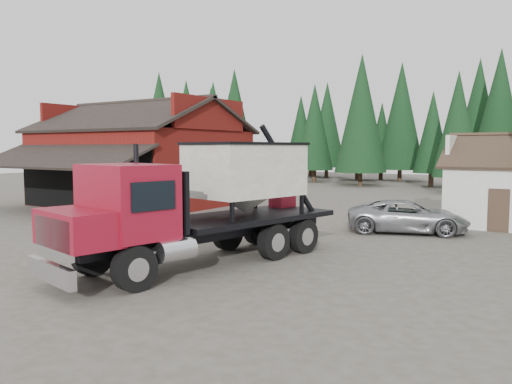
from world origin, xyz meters
The scene contains 8 objects.
ground centered at (0.00, 0.00, 0.00)m, with size 120.00×120.00×0.00m, color #4C463B.
red_barn centered at (-11.00, 9.90, 2.69)m, with size 12.80×13.63×7.18m.
conifer_backdrop centered at (0.00, 42.00, 0.00)m, with size 76.00×16.00×16.00m, color black, non-canonical shape.
near_pine_a centered at (-22.00, 28.00, 6.39)m, with size 4.40×4.40×11.40m.
near_pine_b centered at (6.00, 30.00, 5.89)m, with size 3.96×3.96×10.40m.
near_pine_d centered at (-4.00, 34.00, 7.39)m, with size 5.28×5.28×13.40m.
feed_truck centered at (4.02, -2.11, 2.19)m, with size 5.04×10.74×4.69m.
silver_car centered at (8.00, 7.64, 0.74)m, with size 2.46×5.34×1.48m, color #96979D.
Camera 1 is at (14.11, -15.11, 3.83)m, focal length 35.00 mm.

